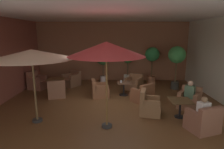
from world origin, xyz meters
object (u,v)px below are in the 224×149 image
armchair_front_right_north (189,100)px  patron_blue_shirt (203,108)px  armchair_front_left_north (99,90)px  armchair_front_left_south (134,84)px  armchair_front_left_east (143,95)px  patio_umbrella_tall_red (106,49)px  armchair_mid_center_north (72,80)px  potted_tree_left_corner (177,58)px  cafe_table_front_left (124,86)px  iced_drink_cup (121,81)px  armchair_front_right_east (149,106)px  potted_tree_mid_right (128,63)px  cafe_table_front_right (180,104)px  patio_umbrella_center_beige (32,55)px  armchair_front_right_south (203,121)px  armchair_mid_center_south (57,91)px  patron_by_window (190,90)px  potted_tree_right_corner (152,59)px  armchair_mid_center_east (37,83)px  potted_tree_mid_left (103,60)px  cafe_table_mid_center (56,81)px

armchair_front_right_north → patron_blue_shirt: 1.82m
armchair_front_left_north → armchair_front_left_south: size_ratio=0.83×
armchair_front_left_east → patio_umbrella_tall_red: bearing=-122.3°
armchair_mid_center_north → potted_tree_left_corner: (5.52, -0.60, 1.33)m
cafe_table_front_left → potted_tree_left_corner: potted_tree_left_corner is taller
armchair_front_left_north → armchair_mid_center_north: bearing=132.0°
cafe_table_front_left → armchair_mid_center_north: bearing=149.8°
armchair_front_left_east → iced_drink_cup: 1.27m
armchair_front_right_east → potted_tree_mid_right: (-0.44, 4.66, 0.86)m
cafe_table_front_right → patio_umbrella_center_beige: size_ratio=0.29×
armchair_front_right_south → armchair_mid_center_south: (-5.23, 3.06, -0.01)m
armchair_mid_center_south → patron_blue_shirt: bearing=-30.2°
armchair_front_left_north → potted_tree_left_corner: size_ratio=0.39×
armchair_front_right_north → patron_by_window: size_ratio=1.52×
armchair_front_right_south → patio_umbrella_center_beige: bearing=173.3°
potted_tree_right_corner → armchair_front_right_north: bearing=-78.7°
armchair_mid_center_north → patio_umbrella_center_beige: size_ratio=0.42×
armchair_mid_center_east → patron_by_window: size_ratio=1.39×
armchair_front_left_south → patron_by_window: (1.83, -2.64, 0.43)m
armchair_front_left_east → armchair_front_right_south: bearing=-61.3°
patio_umbrella_tall_red → potted_tree_mid_right: 5.87m
cafe_table_front_left → armchair_front_left_south: (0.59, 0.99, -0.13)m
armchair_front_left_north → armchair_front_left_east: bearing=-18.8°
iced_drink_cup → patio_umbrella_center_beige: bearing=-136.2°
armchair_front_right_north → patio_umbrella_tall_red: bearing=-153.6°
patron_blue_shirt → armchair_front_left_north: bearing=136.1°
cafe_table_front_right → potted_tree_right_corner: (-0.11, 4.55, 0.97)m
armchair_mid_center_south → potted_tree_mid_left: bearing=51.0°
armchair_front_left_east → armchair_mid_center_south: bearing=172.2°
armchair_front_right_south → armchair_mid_center_north: size_ratio=0.92×
cafe_table_front_left → armchair_front_left_south: bearing=59.2°
cafe_table_mid_center → armchair_front_right_east: bearing=-34.6°
armchair_front_left_east → armchair_front_right_east: bearing=-88.9°
armchair_front_left_south → iced_drink_cup: 1.32m
armchair_front_right_east → armchair_front_right_south: size_ratio=0.90×
armchair_front_left_south → potted_tree_right_corner: size_ratio=0.51×
armchair_front_right_east → patron_blue_shirt: patron_blue_shirt is taller
armchair_front_left_north → cafe_table_mid_center: 2.47m
patron_by_window → armchair_front_left_south: bearing=124.7°
potted_tree_right_corner → armchair_front_right_east: bearing=-101.9°
armchair_mid_center_east → armchair_front_left_north: bearing=-20.1°
potted_tree_left_corner → potted_tree_right_corner: (-1.03, 1.09, -0.18)m
cafe_table_front_right → potted_tree_mid_left: (-2.88, 4.55, 0.90)m
armchair_mid_center_east → patio_umbrella_tall_red: size_ratio=0.36×
armchair_mid_center_east → armchair_front_left_south: bearing=-0.2°
cafe_table_front_left → potted_tree_left_corner: bearing=20.8°
patron_by_window → potted_tree_mid_left: bearing=132.8°
patio_umbrella_tall_red → patron_blue_shirt: bearing=-4.0°
armchair_front_left_north → iced_drink_cup: armchair_front_left_north is taller
cafe_table_front_left → cafe_table_mid_center: same height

